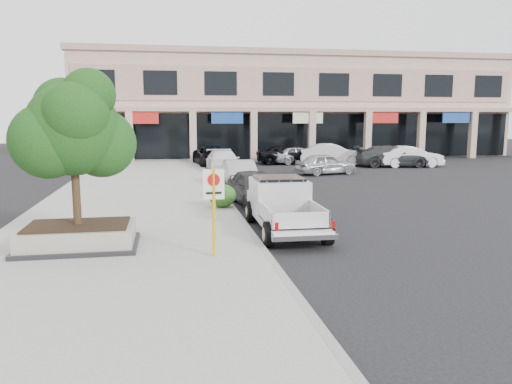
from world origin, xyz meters
TOP-DOWN VIEW (x-y plane):
  - ground at (0.00, 0.00)m, footprint 120.00×120.00m
  - sidewalk at (-5.50, 6.00)m, footprint 8.00×52.00m
  - curb at (-1.55, 6.00)m, footprint 0.20×52.00m
  - strip_mall at (8.00, 33.93)m, footprint 40.55×12.43m
  - planter at (-6.59, 0.27)m, footprint 3.20×2.20m
  - planter_tree at (-6.46, 0.42)m, footprint 2.90×2.55m
  - no_parking_sign at (-2.95, -1.24)m, footprint 0.55×0.09m
  - hedge at (-1.97, 5.77)m, footprint 1.10×0.99m
  - pickup_truck at (-0.35, 1.73)m, footprint 2.11×5.48m
  - curb_car_a at (-0.41, 6.89)m, footprint 2.27×4.58m
  - curb_car_b at (-0.30, 12.19)m, footprint 1.57×4.37m
  - curb_car_c at (-0.38, 19.54)m, footprint 2.19×5.13m
  - curb_car_d at (-0.68, 23.62)m, footprint 3.00×5.64m
  - lot_car_a at (6.04, 17.12)m, footprint 4.28×2.48m
  - lot_car_b at (8.51, 22.94)m, footprint 5.29×2.90m
  - lot_car_c at (12.46, 20.92)m, footprint 5.73×3.02m
  - lot_car_d at (5.45, 24.60)m, footprint 5.16×2.41m
  - lot_car_e at (6.05, 24.38)m, footprint 4.41×2.38m
  - lot_car_f at (13.73, 20.60)m, footprint 4.83×2.05m

SIDE VIEW (x-z plane):
  - ground at x=0.00m, z-range 0.00..0.00m
  - sidewalk at x=-5.50m, z-range 0.00..0.15m
  - curb at x=-1.55m, z-range 0.00..0.15m
  - planter at x=-6.59m, z-range 0.14..0.82m
  - hedge at x=-1.97m, z-range 0.15..1.08m
  - lot_car_a at x=6.04m, z-range 0.00..1.37m
  - lot_car_e at x=6.05m, z-range 0.00..1.42m
  - lot_car_d at x=5.45m, z-range 0.00..1.43m
  - curb_car_b at x=-0.30m, z-range 0.00..1.44m
  - curb_car_c at x=-0.38m, z-range 0.00..1.47m
  - curb_car_a at x=-0.41m, z-range 0.00..1.50m
  - curb_car_d at x=-0.68m, z-range 0.00..1.51m
  - lot_car_f at x=13.73m, z-range 0.00..1.55m
  - lot_car_c at x=12.46m, z-range 0.00..1.58m
  - lot_car_b at x=8.51m, z-range 0.00..1.65m
  - pickup_truck at x=-0.35m, z-range 0.00..1.72m
  - no_parking_sign at x=-2.95m, z-range 0.48..2.78m
  - planter_tree at x=-6.46m, z-range 1.41..5.41m
  - strip_mall at x=8.00m, z-range 0.00..9.50m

